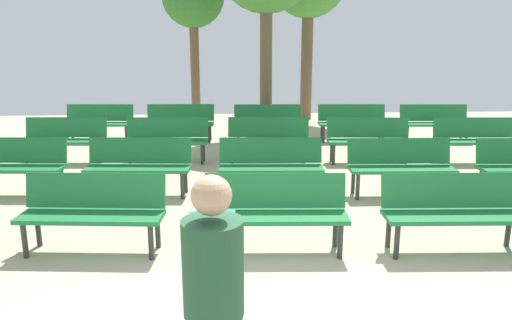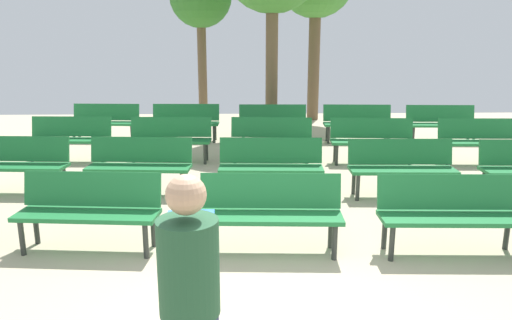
{
  "view_description": "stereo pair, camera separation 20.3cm",
  "coord_description": "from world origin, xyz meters",
  "views": [
    {
      "loc": [
        -0.43,
        -3.54,
        2.32
      ],
      "look_at": [
        0.0,
        3.7,
        0.55
      ],
      "focal_mm": 33.89,
      "sensor_mm": 36.0,
      "label": 1
    },
    {
      "loc": [
        -0.23,
        -3.54,
        2.32
      ],
      "look_at": [
        0.0,
        3.7,
        0.55
      ],
      "focal_mm": 33.89,
      "sensor_mm": 36.0,
      "label": 2
    }
  ],
  "objects": [
    {
      "name": "bench_r2_c4",
      "position": [
        4.44,
        5.52,
        0.5
      ],
      "size": [
        1.62,
        0.56,
        0.87
      ],
      "rotation": [
        0.0,
        0.0,
        -0.05
      ],
      "color": "#1E7238",
      "rests_on": "ground_plane"
    },
    {
      "name": "bench_r1_c0",
      "position": [
        -3.77,
        3.95,
        0.5
      ],
      "size": [
        1.63,
        0.59,
        0.87
      ],
      "rotation": [
        0.0,
        0.0,
        -0.07
      ],
      "color": "#1E7238",
      "rests_on": "ground_plane"
    },
    {
      "name": "bench_r3_c4",
      "position": [
        4.5,
        7.59,
        0.5
      ],
      "size": [
        1.62,
        0.57,
        0.87
      ],
      "rotation": [
        0.0,
        0.0,
        -0.06
      ],
      "color": "#1E7238",
      "rests_on": "ground_plane"
    },
    {
      "name": "bench_r1_c1",
      "position": [
        -1.81,
        3.82,
        0.5
      ],
      "size": [
        1.63,
        0.59,
        0.87
      ],
      "rotation": [
        0.0,
        0.0,
        -0.07
      ],
      "color": "#1E7238",
      "rests_on": "ground_plane"
    },
    {
      "name": "bench_r0_c2",
      "position": [
        0.1,
        1.59,
        0.5
      ],
      "size": [
        1.62,
        0.56,
        0.87
      ],
      "rotation": [
        0.0,
        0.0,
        -0.05
      ],
      "color": "#1E7238",
      "rests_on": "ground_plane"
    },
    {
      "name": "bench_r2_c3",
      "position": [
        2.33,
        5.65,
        0.5
      ],
      "size": [
        1.63,
        0.61,
        0.87
      ],
      "rotation": [
        0.0,
        0.0,
        -0.08
      ],
      "color": "#1E7238",
      "rests_on": "ground_plane"
    },
    {
      "name": "bench_r2_c1",
      "position": [
        -1.63,
        5.9,
        0.5
      ],
      "size": [
        1.62,
        0.55,
        0.87
      ],
      "rotation": [
        0.0,
        0.0,
        -0.04
      ],
      "color": "#1E7238",
      "rests_on": "ground_plane"
    },
    {
      "name": "bench_r1_c2",
      "position": [
        0.23,
        3.7,
        0.5
      ],
      "size": [
        1.62,
        0.56,
        0.87
      ],
      "rotation": [
        0.0,
        0.0,
        -0.05
      ],
      "color": "#1E7238",
      "rests_on": "ground_plane"
    },
    {
      "name": "bench_r3_c1",
      "position": [
        -1.56,
        7.98,
        0.5
      ],
      "size": [
        1.62,
        0.55,
        0.87
      ],
      "rotation": [
        0.0,
        0.0,
        -0.05
      ],
      "color": "#1E7238",
      "rests_on": "ground_plane"
    },
    {
      "name": "bench_r3_c0",
      "position": [
        -3.5,
        8.08,
        0.5
      ],
      "size": [
        1.63,
        0.6,
        0.87
      ],
      "rotation": [
        0.0,
        0.0,
        -0.07
      ],
      "color": "#1E7238",
      "rests_on": "ground_plane"
    },
    {
      "name": "bench_r2_c0",
      "position": [
        -3.64,
        6.03,
        0.5
      ],
      "size": [
        1.62,
        0.57,
        0.87
      ],
      "rotation": [
        0.0,
        0.0,
        -0.06
      ],
      "color": "#1E7238",
      "rests_on": "ground_plane"
    },
    {
      "name": "visitor_with_backpack",
      "position": [
        -0.52,
        -1.07,
        0.94
      ],
      "size": [
        0.35,
        0.53,
        1.65
      ],
      "rotation": [
        0.0,
        0.0,
        3.18
      ],
      "color": "navy",
      "rests_on": "ground_plane"
    },
    {
      "name": "bench_r0_c1",
      "position": [
        -1.96,
        1.72,
        0.5
      ],
      "size": [
        1.64,
        0.62,
        0.87
      ],
      "rotation": [
        0.0,
        0.0,
        -0.09
      ],
      "color": "#1E7238",
      "rests_on": "ground_plane"
    },
    {
      "name": "bench_r3_c3",
      "position": [
        2.54,
        7.73,
        0.5
      ],
      "size": [
        1.63,
        0.58,
        0.87
      ],
      "rotation": [
        0.0,
        0.0,
        -0.06
      ],
      "color": "#1E7238",
      "rests_on": "ground_plane"
    },
    {
      "name": "bench_r3_c2",
      "position": [
        0.53,
        7.82,
        0.5
      ],
      "size": [
        1.62,
        0.55,
        0.87
      ],
      "rotation": [
        0.0,
        0.0,
        -0.04
      ],
      "color": "#1E7238",
      "rests_on": "ground_plane"
    },
    {
      "name": "bench_r0_c3",
      "position": [
        2.11,
        1.48,
        0.5
      ],
      "size": [
        1.62,
        0.55,
        0.87
      ],
      "rotation": [
        0.0,
        0.0,
        -0.04
      ],
      "color": "#1E7238",
      "rests_on": "ground_plane"
    },
    {
      "name": "bench_r1_c3",
      "position": [
        2.23,
        3.54,
        0.5
      ],
      "size": [
        1.62,
        0.54,
        0.87
      ],
      "rotation": [
        0.0,
        0.0,
        -0.04
      ],
      "color": "#1E7238",
      "rests_on": "ground_plane"
    },
    {
      "name": "bench_r2_c2",
      "position": [
        0.37,
        5.79,
        0.5
      ],
      "size": [
        1.64,
        0.62,
        0.87
      ],
      "rotation": [
        0.0,
        0.0,
        -0.09
      ],
      "color": "#1E7238",
      "rests_on": "ground_plane"
    }
  ]
}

